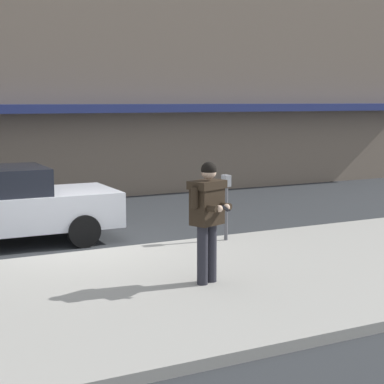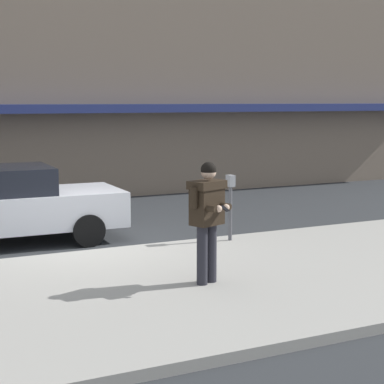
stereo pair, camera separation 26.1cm
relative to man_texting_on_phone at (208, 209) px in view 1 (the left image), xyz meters
The scene contains 6 objects.
ground_plane 3.41m from the man_texting_on_phone, 106.87° to the left, with size 80.00×80.00×0.00m, color #2B2D30.
sidewalk 1.20m from the man_texting_on_phone, 67.36° to the left, with size 32.00×5.30×0.14m, color #99968E.
curb_paint_line 3.33m from the man_texting_on_phone, 88.54° to the left, with size 28.00×0.12×0.01m, color silver.
storefront_facade 12.35m from the man_texting_on_phone, 89.61° to the left, with size 28.00×4.70×11.39m.
man_texting_on_phone is the anchor object (origin of this frame).
parking_meter 3.01m from the man_texting_on_phone, 54.54° to the left, with size 0.12×0.18×1.27m.
Camera 1 is at (-3.50, -11.13, 2.82)m, focal length 60.00 mm.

